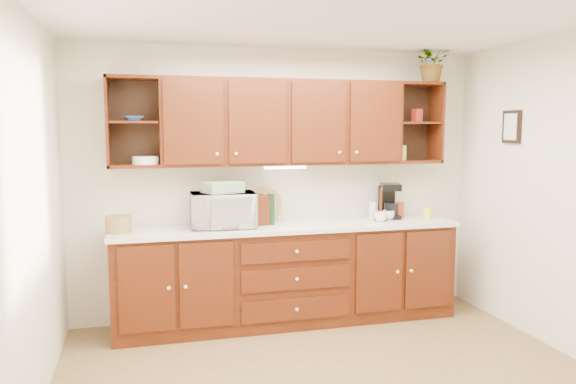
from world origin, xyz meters
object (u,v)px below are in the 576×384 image
bread_box (245,210)px  potted_plant (432,62)px  microwave (223,210)px  coffee_maker (389,201)px

bread_box → potted_plant: size_ratio=1.00×
microwave → bread_box: microwave is taller
coffee_maker → potted_plant: potted_plant is taller
coffee_maker → potted_plant: bearing=12.4°
coffee_maker → potted_plant: (0.42, -0.03, 1.38)m
microwave → coffee_maker: (1.70, 0.12, 0.01)m
coffee_maker → microwave: bearing=-159.5°
microwave → coffee_maker: size_ratio=1.65×
microwave → bread_box: 0.23m
microwave → potted_plant: bearing=4.3°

